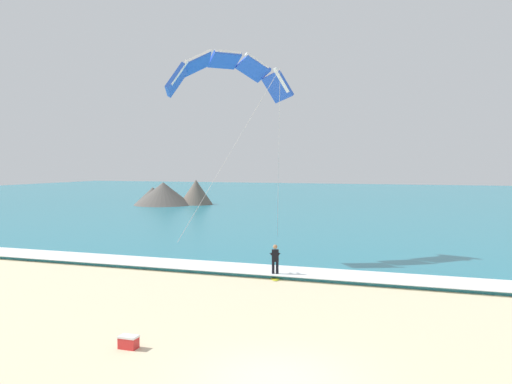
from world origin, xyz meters
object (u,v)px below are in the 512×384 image
kite_primary (227,71)px  cooler_box (129,342)px  surfboard (275,278)px  kitesurfer (275,260)px

kite_primary → cooler_box: size_ratio=19.22×
surfboard → kite_primary: 12.78m
kitesurfer → surfboard: bearing=-71.0°
surfboard → kite_primary: kite_primary is taller
surfboard → cooler_box: (-1.32, -11.14, 0.18)m
cooler_box → kite_primary: bearing=101.1°
surfboard → kitesurfer: 0.91m
kite_primary → surfboard: bearing=-46.0°
surfboard → cooler_box: 11.22m
surfboard → cooler_box: cooler_box is taller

